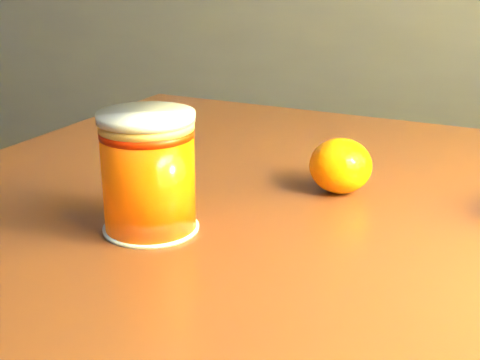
% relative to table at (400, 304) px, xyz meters
% --- Properties ---
extents(kitchen_counter, '(3.15, 0.60, 0.90)m').
position_rel_table_xyz_m(kitchen_counter, '(-1.04, 1.15, -0.19)').
color(kitchen_counter, '#4E4D52').
rests_on(kitchen_counter, ground).
extents(table, '(1.05, 0.79, 0.73)m').
position_rel_table_xyz_m(table, '(0.00, 0.00, 0.00)').
color(table, brown).
rests_on(table, ground).
extents(juice_glass, '(0.08, 0.08, 0.10)m').
position_rel_table_xyz_m(juice_glass, '(-0.21, -0.11, 0.14)').
color(juice_glass, '#E84D04').
rests_on(juice_glass, table).
extents(orange_front, '(0.08, 0.08, 0.05)m').
position_rel_table_xyz_m(orange_front, '(-0.07, 0.04, 0.12)').
color(orange_front, orange).
rests_on(orange_front, table).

